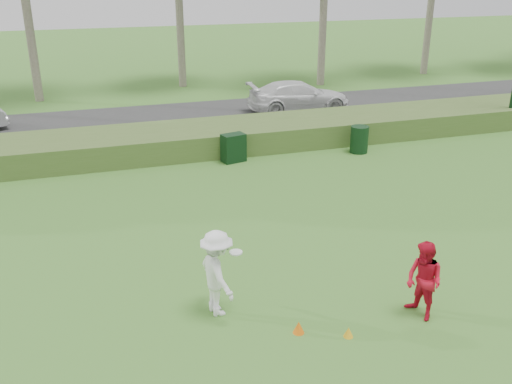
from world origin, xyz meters
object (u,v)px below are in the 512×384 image
object	(u,v)px
cone_orange	(299,327)
utility_cabinet	(233,148)
player_white	(217,273)
cone_yellow	(348,332)
player_red	(424,281)
car_right	(299,96)
trash_bin	(359,139)

from	to	relation	value
cone_orange	utility_cabinet	world-z (taller)	utility_cabinet
player_white	cone_orange	world-z (taller)	player_white
cone_yellow	utility_cabinet	bearing A→B (deg)	86.12
player_red	car_right	world-z (taller)	player_red
player_red	utility_cabinet	distance (m)	10.80
player_red	utility_cabinet	bearing A→B (deg)	173.06
player_red	cone_yellow	size ratio (longest dim) A/B	7.83
player_white	player_red	world-z (taller)	player_white
player_red	trash_bin	distance (m)	11.06
player_red	cone_yellow	bearing A→B (deg)	-95.95
utility_cabinet	player_red	bearing A→B (deg)	-98.55
cone_orange	player_red	bearing A→B (deg)	-5.01
player_white	car_right	distance (m)	17.55
player_red	cone_orange	distance (m)	2.71
utility_cabinet	player_white	bearing A→B (deg)	-121.32
trash_bin	car_right	distance (m)	6.69
cone_yellow	player_red	bearing A→B (deg)	6.22
utility_cabinet	trash_bin	size ratio (longest dim) A/B	1.01
player_white	player_red	size ratio (longest dim) A/B	1.11
player_white	trash_bin	xyz separation A→B (m)	(7.85, 8.93, -0.42)
utility_cabinet	car_right	size ratio (longest dim) A/B	0.21
cone_orange	car_right	size ratio (longest dim) A/B	0.05
trash_bin	cone_yellow	bearing A→B (deg)	-118.17
cone_yellow	trash_bin	distance (m)	11.95
player_red	player_white	bearing A→B (deg)	-121.88
player_white	utility_cabinet	xyz separation A→B (m)	(2.95, 9.34, -0.41)
car_right	player_white	bearing A→B (deg)	156.75
player_white	utility_cabinet	size ratio (longest dim) A/B	1.79
utility_cabinet	car_right	world-z (taller)	car_right
cone_yellow	utility_cabinet	distance (m)	10.97
cone_orange	trash_bin	size ratio (longest dim) A/B	0.25
utility_cabinet	car_right	xyz separation A→B (m)	(5.06, 6.28, 0.26)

